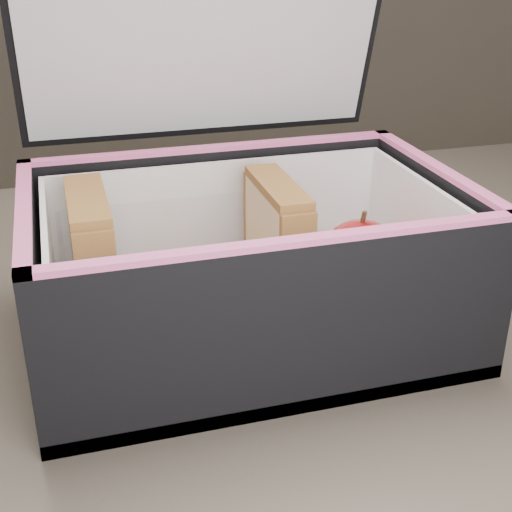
% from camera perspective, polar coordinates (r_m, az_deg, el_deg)
% --- Properties ---
extents(kitchen_table, '(1.20, 0.80, 0.75)m').
position_cam_1_polar(kitchen_table, '(0.64, -3.42, -12.63)').
color(kitchen_table, brown).
rests_on(kitchen_table, ground).
extents(lunch_bag, '(0.33, 0.28, 0.32)m').
position_cam_1_polar(lunch_bag, '(0.55, -0.85, 0.26)').
color(lunch_bag, black).
rests_on(lunch_bag, kitchen_table).
extents(plastic_tub, '(0.19, 0.14, 0.08)m').
position_cam_1_polar(plastic_tub, '(0.56, -5.36, -1.60)').
color(plastic_tub, white).
rests_on(plastic_tub, lunch_bag).
extents(sandwich_left, '(0.03, 0.10, 0.11)m').
position_cam_1_polar(sandwich_left, '(0.54, -12.87, -0.73)').
color(sandwich_left, beige).
rests_on(sandwich_left, plastic_tub).
extents(sandwich_right, '(0.03, 0.09, 0.11)m').
position_cam_1_polar(sandwich_right, '(0.56, 1.69, 0.83)').
color(sandwich_right, beige).
rests_on(sandwich_right, plastic_tub).
extents(carrot_sticks, '(0.05, 0.16, 0.03)m').
position_cam_1_polar(carrot_sticks, '(0.56, -4.24, -3.78)').
color(carrot_sticks, '#E14B1C').
rests_on(carrot_sticks, plastic_tub).
extents(paper_napkin, '(0.10, 0.10, 0.01)m').
position_cam_1_polar(paper_napkin, '(0.60, 8.18, -3.23)').
color(paper_napkin, white).
rests_on(paper_napkin, lunch_bag).
extents(red_apple, '(0.09, 0.09, 0.07)m').
position_cam_1_polar(red_apple, '(0.59, 8.38, -0.10)').
color(red_apple, maroon).
rests_on(red_apple, paper_napkin).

